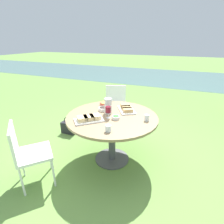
{
  "coord_description": "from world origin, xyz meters",
  "views": [
    {
      "loc": [
        0.9,
        -2.18,
        1.83
      ],
      "look_at": [
        0.0,
        0.0,
        0.84
      ],
      "focal_mm": 28.0,
      "sensor_mm": 36.0,
      "label": 1
    }
  ],
  "objects_px": {
    "chair_near_left": "(115,103)",
    "water_pitcher": "(108,106)",
    "handbag": "(69,127)",
    "dining_table": "(112,123)",
    "wine_glass": "(108,110)",
    "chair_near_right": "(26,150)"
  },
  "relations": [
    {
      "from": "chair_near_right",
      "to": "wine_glass",
      "type": "bearing_deg",
      "value": 45.39
    },
    {
      "from": "chair_near_right",
      "to": "wine_glass",
      "type": "xyz_separation_m",
      "value": [
        0.79,
        0.8,
        0.38
      ]
    },
    {
      "from": "dining_table",
      "to": "water_pitcher",
      "type": "relative_size",
      "value": 5.66
    },
    {
      "from": "water_pitcher",
      "to": "wine_glass",
      "type": "bearing_deg",
      "value": -66.44
    },
    {
      "from": "water_pitcher",
      "to": "wine_glass",
      "type": "height_order",
      "value": "water_pitcher"
    },
    {
      "from": "wine_glass",
      "to": "handbag",
      "type": "xyz_separation_m",
      "value": [
        -1.14,
        0.54,
        -0.77
      ]
    },
    {
      "from": "chair_near_right",
      "to": "wine_glass",
      "type": "distance_m",
      "value": 1.18
    },
    {
      "from": "wine_glass",
      "to": "dining_table",
      "type": "bearing_deg",
      "value": 76.12
    },
    {
      "from": "water_pitcher",
      "to": "wine_glass",
      "type": "xyz_separation_m",
      "value": [
        0.07,
        -0.15,
        0.0
      ]
    },
    {
      "from": "handbag",
      "to": "chair_near_right",
      "type": "bearing_deg",
      "value": -75.21
    },
    {
      "from": "chair_near_right",
      "to": "chair_near_left",
      "type": "bearing_deg",
      "value": 79.12
    },
    {
      "from": "water_pitcher",
      "to": "handbag",
      "type": "height_order",
      "value": "water_pitcher"
    },
    {
      "from": "chair_near_left",
      "to": "handbag",
      "type": "xyz_separation_m",
      "value": [
        -0.75,
        -0.74,
        -0.4
      ]
    },
    {
      "from": "chair_near_right",
      "to": "handbag",
      "type": "distance_m",
      "value": 1.44
    },
    {
      "from": "dining_table",
      "to": "water_pitcher",
      "type": "distance_m",
      "value": 0.26
    },
    {
      "from": "dining_table",
      "to": "chair_near_left",
      "type": "xyz_separation_m",
      "value": [
        -0.41,
        1.2,
        -0.14
      ]
    },
    {
      "from": "chair_near_left",
      "to": "handbag",
      "type": "distance_m",
      "value": 1.13
    },
    {
      "from": "chair_near_left",
      "to": "water_pitcher",
      "type": "bearing_deg",
      "value": -74.26
    },
    {
      "from": "handbag",
      "to": "wine_glass",
      "type": "bearing_deg",
      "value": -25.5
    },
    {
      "from": "chair_near_right",
      "to": "dining_table",
      "type": "bearing_deg",
      "value": 47.66
    },
    {
      "from": "chair_near_left",
      "to": "water_pitcher",
      "type": "height_order",
      "value": "water_pitcher"
    },
    {
      "from": "chair_near_left",
      "to": "wine_glass",
      "type": "distance_m",
      "value": 1.39
    }
  ]
}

